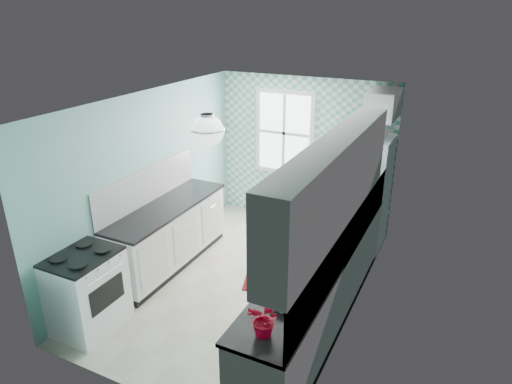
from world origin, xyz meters
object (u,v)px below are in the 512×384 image
at_px(stove, 87,290).
at_px(fruit_bowl, 284,306).
at_px(sink, 345,222).
at_px(microwave, 368,127).
at_px(ceiling_light, 208,131).
at_px(fridge, 361,192).
at_px(potted_plant, 265,320).

xyz_separation_m(stove, fruit_bowl, (2.40, 0.12, 0.48)).
bearing_deg(sink, microwave, 93.31).
bearing_deg(ceiling_light, stove, -145.04).
height_order(ceiling_light, sink, ceiling_light).
relative_size(fridge, potted_plant, 5.60).
bearing_deg(fruit_bowl, potted_plant, -90.00).
xyz_separation_m(fruit_bowl, potted_plant, (0.00, -0.40, 0.13)).
relative_size(sink, potted_plant, 1.69).
height_order(ceiling_light, fruit_bowl, ceiling_light).
distance_m(stove, sink, 3.27).
height_order(fridge, stove, fridge).
bearing_deg(ceiling_light, fruit_bowl, -31.07).
relative_size(ceiling_light, stove, 0.37).
height_order(fruit_bowl, potted_plant, potted_plant).
relative_size(fridge, sink, 3.30).
bearing_deg(fridge, fruit_bowl, -89.20).
bearing_deg(fridge, potted_plant, -89.37).
relative_size(fridge, fruit_bowl, 7.60).
xyz_separation_m(fridge, microwave, (0.00, 0.00, 1.03)).
xyz_separation_m(stove, sink, (2.40, 2.18, 0.44)).
relative_size(ceiling_light, sink, 0.66).
bearing_deg(potted_plant, fruit_bowl, 90.00).
bearing_deg(stove, sink, 43.03).
bearing_deg(sink, ceiling_light, -132.90).
bearing_deg(sink, fruit_bowl, -91.13).
distance_m(ceiling_light, fruit_bowl, 1.95).
bearing_deg(sink, stove, -138.80).
bearing_deg(ceiling_light, potted_plant, -43.21).
distance_m(sink, microwave, 1.58).
height_order(sink, potted_plant, sink).
height_order(sink, microwave, microwave).
xyz_separation_m(stove, potted_plant, (2.40, -0.29, 0.60)).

